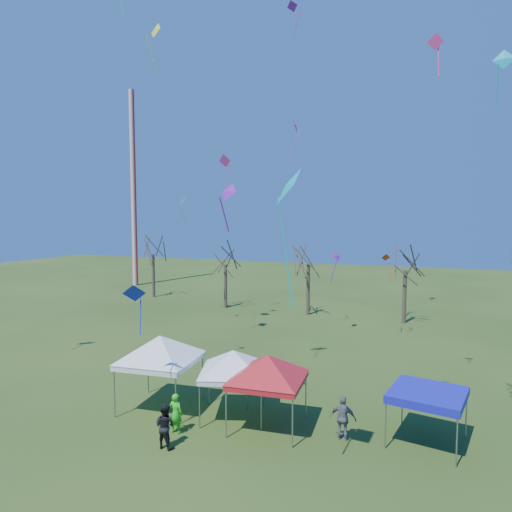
{
  "coord_description": "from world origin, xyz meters",
  "views": [
    {
      "loc": [
        7.74,
        -15.8,
        8.95
      ],
      "look_at": [
        0.63,
        3.0,
        7.22
      ],
      "focal_mm": 32.0,
      "sensor_mm": 36.0,
      "label": 1
    }
  ],
  "objects_px": {
    "tent_white_west": "(160,340)",
    "person_dark": "(165,426)",
    "person_green": "(176,413)",
    "tree_2": "(309,246)",
    "person_grey": "(343,418)",
    "tent_red": "(268,360)",
    "radio_mast": "(133,189)",
    "tree_1": "(225,249)",
    "tree_0": "(153,239)",
    "tent_blue": "(428,395)",
    "tree_3": "(406,251)",
    "tent_white_mid": "(233,355)"
  },
  "relations": [
    {
      "from": "tent_blue",
      "to": "person_green",
      "type": "xyz_separation_m",
      "value": [
        -9.73,
        -2.74,
        -1.13
      ]
    },
    {
      "from": "tree_3",
      "to": "person_green",
      "type": "bearing_deg",
      "value": -108.12
    },
    {
      "from": "tree_1",
      "to": "person_grey",
      "type": "xyz_separation_m",
      "value": [
        15.54,
        -22.72,
        -4.89
      ]
    },
    {
      "from": "radio_mast",
      "to": "tree_1",
      "type": "relative_size",
      "value": 3.31
    },
    {
      "from": "tree_1",
      "to": "tent_red",
      "type": "distance_m",
      "value": 26.07
    },
    {
      "from": "tree_0",
      "to": "tent_blue",
      "type": "relative_size",
      "value": 2.65
    },
    {
      "from": "tent_white_mid",
      "to": "tree_3",
      "type": "bearing_deg",
      "value": 73.85
    },
    {
      "from": "person_grey",
      "to": "tent_blue",
      "type": "bearing_deg",
      "value": -160.18
    },
    {
      "from": "tree_1",
      "to": "tree_0",
      "type": "bearing_deg",
      "value": 164.82
    },
    {
      "from": "radio_mast",
      "to": "tent_blue",
      "type": "bearing_deg",
      "value": -40.97
    },
    {
      "from": "tent_white_west",
      "to": "tent_white_mid",
      "type": "xyz_separation_m",
      "value": [
        3.53,
        0.41,
        -0.41
      ]
    },
    {
      "from": "tree_3",
      "to": "tent_white_west",
      "type": "xyz_separation_m",
      "value": [
        -9.8,
        -22.04,
        -2.85
      ]
    },
    {
      "from": "tree_0",
      "to": "tree_1",
      "type": "xyz_separation_m",
      "value": [
        10.08,
        -2.73,
        -0.7
      ]
    },
    {
      "from": "tree_0",
      "to": "tent_red",
      "type": "xyz_separation_m",
      "value": [
        22.44,
        -25.51,
        -3.53
      ]
    },
    {
      "from": "tree_1",
      "to": "tree_2",
      "type": "xyz_separation_m",
      "value": [
        8.4,
        -0.27,
        0.5
      ]
    },
    {
      "from": "tent_blue",
      "to": "tree_2",
      "type": "bearing_deg",
      "value": 115.49
    },
    {
      "from": "tent_blue",
      "to": "person_green",
      "type": "relative_size",
      "value": 1.9
    },
    {
      "from": "tent_blue",
      "to": "tent_red",
      "type": "bearing_deg",
      "value": -171.51
    },
    {
      "from": "tent_red",
      "to": "person_grey",
      "type": "relative_size",
      "value": 2.3
    },
    {
      "from": "tent_white_mid",
      "to": "tent_red",
      "type": "bearing_deg",
      "value": -16.57
    },
    {
      "from": "person_green",
      "to": "tree_0",
      "type": "bearing_deg",
      "value": -51.06
    },
    {
      "from": "radio_mast",
      "to": "tent_red",
      "type": "bearing_deg",
      "value": -47.35
    },
    {
      "from": "tent_red",
      "to": "person_dark",
      "type": "height_order",
      "value": "tent_red"
    },
    {
      "from": "tree_0",
      "to": "person_grey",
      "type": "bearing_deg",
      "value": -44.81
    },
    {
      "from": "tent_white_mid",
      "to": "person_green",
      "type": "bearing_deg",
      "value": -124.02
    },
    {
      "from": "tree_1",
      "to": "tree_3",
      "type": "xyz_separation_m",
      "value": [
        16.8,
        -0.6,
        0.29
      ]
    },
    {
      "from": "radio_mast",
      "to": "person_dark",
      "type": "height_order",
      "value": "radio_mast"
    },
    {
      "from": "tent_red",
      "to": "person_green",
      "type": "distance_m",
      "value": 4.4
    },
    {
      "from": "tree_0",
      "to": "tent_white_west",
      "type": "bearing_deg",
      "value": -56.06
    },
    {
      "from": "tent_white_west",
      "to": "tree_3",
      "type": "bearing_deg",
      "value": 66.04
    },
    {
      "from": "tree_2",
      "to": "person_grey",
      "type": "distance_m",
      "value": 24.16
    },
    {
      "from": "tree_2",
      "to": "tent_white_mid",
      "type": "xyz_separation_m",
      "value": [
        2.13,
        -21.96,
        -3.47
      ]
    },
    {
      "from": "tent_white_west",
      "to": "person_green",
      "type": "height_order",
      "value": "tent_white_west"
    },
    {
      "from": "tent_white_west",
      "to": "person_dark",
      "type": "height_order",
      "value": "tent_white_west"
    },
    {
      "from": "tent_white_west",
      "to": "tent_red",
      "type": "xyz_separation_m",
      "value": [
        5.36,
        -0.13,
        -0.27
      ]
    },
    {
      "from": "tree_0",
      "to": "tree_2",
      "type": "relative_size",
      "value": 1.03
    },
    {
      "from": "tent_white_mid",
      "to": "tent_red",
      "type": "height_order",
      "value": "tent_red"
    },
    {
      "from": "tent_blue",
      "to": "person_grey",
      "type": "relative_size",
      "value": 1.76
    },
    {
      "from": "tent_blue",
      "to": "tree_3",
      "type": "bearing_deg",
      "value": 95.06
    },
    {
      "from": "tent_white_west",
      "to": "tent_red",
      "type": "distance_m",
      "value": 5.37
    },
    {
      "from": "radio_mast",
      "to": "tent_red",
      "type": "relative_size",
      "value": 6.03
    },
    {
      "from": "tree_0",
      "to": "tent_blue",
      "type": "bearing_deg",
      "value": -40.51
    },
    {
      "from": "tree_3",
      "to": "tent_white_mid",
      "type": "xyz_separation_m",
      "value": [
        -6.26,
        -21.63,
        -3.26
      ]
    },
    {
      "from": "tree_3",
      "to": "person_dark",
      "type": "relative_size",
      "value": 4.6
    },
    {
      "from": "tent_blue",
      "to": "tree_0",
      "type": "bearing_deg",
      "value": 139.49
    },
    {
      "from": "tree_2",
      "to": "person_dark",
      "type": "bearing_deg",
      "value": -88.27
    },
    {
      "from": "radio_mast",
      "to": "person_grey",
      "type": "bearing_deg",
      "value": -44.38
    },
    {
      "from": "person_dark",
      "to": "tree_1",
      "type": "bearing_deg",
      "value": -65.3
    },
    {
      "from": "tree_1",
      "to": "person_grey",
      "type": "relative_size",
      "value": 4.17
    },
    {
      "from": "radio_mast",
      "to": "person_grey",
      "type": "height_order",
      "value": "radio_mast"
    }
  ]
}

